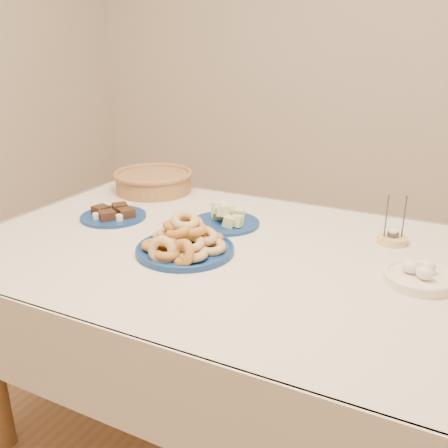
{
  "coord_description": "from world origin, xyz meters",
  "views": [
    {
      "loc": [
        0.64,
        -1.31,
        1.37
      ],
      "look_at": [
        0.0,
        -0.05,
        0.85
      ],
      "focal_mm": 40.0,
      "sensor_mm": 36.0,
      "label": 1
    }
  ],
  "objects_px": {
    "candle_holder": "(392,239)",
    "brownie_plate": "(113,215)",
    "egg_bowl": "(420,276)",
    "dining_table": "(231,279)",
    "wicker_basket": "(154,181)",
    "melon_plate": "(225,218)",
    "donut_platter": "(184,242)"
  },
  "relations": [
    {
      "from": "candle_holder",
      "to": "brownie_plate",
      "type": "bearing_deg",
      "value": -167.09
    },
    {
      "from": "candle_holder",
      "to": "egg_bowl",
      "type": "bearing_deg",
      "value": -66.38
    },
    {
      "from": "dining_table",
      "to": "candle_holder",
      "type": "height_order",
      "value": "candle_holder"
    },
    {
      "from": "brownie_plate",
      "to": "candle_holder",
      "type": "xyz_separation_m",
      "value": [
        0.97,
        0.22,
        0.0
      ]
    },
    {
      "from": "dining_table",
      "to": "wicker_basket",
      "type": "bearing_deg",
      "value": 144.46
    },
    {
      "from": "wicker_basket",
      "to": "egg_bowl",
      "type": "distance_m",
      "value": 1.21
    },
    {
      "from": "melon_plate",
      "to": "candle_holder",
      "type": "bearing_deg",
      "value": 9.64
    },
    {
      "from": "dining_table",
      "to": "donut_platter",
      "type": "distance_m",
      "value": 0.21
    },
    {
      "from": "brownie_plate",
      "to": "egg_bowl",
      "type": "distance_m",
      "value": 1.08
    },
    {
      "from": "donut_platter",
      "to": "melon_plate",
      "type": "relative_size",
      "value": 1.09
    },
    {
      "from": "melon_plate",
      "to": "egg_bowl",
      "type": "distance_m",
      "value": 0.7
    },
    {
      "from": "donut_platter",
      "to": "wicker_basket",
      "type": "bearing_deg",
      "value": 132.29
    },
    {
      "from": "dining_table",
      "to": "wicker_basket",
      "type": "relative_size",
      "value": 3.97
    },
    {
      "from": "wicker_basket",
      "to": "candle_holder",
      "type": "relative_size",
      "value": 2.64
    },
    {
      "from": "melon_plate",
      "to": "wicker_basket",
      "type": "relative_size",
      "value": 0.66
    },
    {
      "from": "egg_bowl",
      "to": "candle_holder",
      "type": "bearing_deg",
      "value": 113.62
    },
    {
      "from": "brownie_plate",
      "to": "donut_platter",
      "type": "bearing_deg",
      "value": -21.43
    },
    {
      "from": "candle_holder",
      "to": "egg_bowl",
      "type": "xyz_separation_m",
      "value": [
        0.11,
        -0.26,
        0.0
      ]
    },
    {
      "from": "egg_bowl",
      "to": "wicker_basket",
      "type": "bearing_deg",
      "value": 160.88
    },
    {
      "from": "egg_bowl",
      "to": "melon_plate",
      "type": "bearing_deg",
      "value": 166.14
    },
    {
      "from": "melon_plate",
      "to": "brownie_plate",
      "type": "xyz_separation_m",
      "value": [
        -0.4,
        -0.13,
        -0.01
      ]
    },
    {
      "from": "dining_table",
      "to": "brownie_plate",
      "type": "distance_m",
      "value": 0.53
    },
    {
      "from": "donut_platter",
      "to": "brownie_plate",
      "type": "xyz_separation_m",
      "value": [
        -0.41,
        0.16,
        -0.02
      ]
    },
    {
      "from": "donut_platter",
      "to": "brownie_plate",
      "type": "height_order",
      "value": "donut_platter"
    },
    {
      "from": "egg_bowl",
      "to": "dining_table",
      "type": "bearing_deg",
      "value": -178.1
    },
    {
      "from": "melon_plate",
      "to": "dining_table",
      "type": "bearing_deg",
      "value": -58.33
    },
    {
      "from": "dining_table",
      "to": "wicker_basket",
      "type": "distance_m",
      "value": 0.73
    },
    {
      "from": "brownie_plate",
      "to": "candle_holder",
      "type": "height_order",
      "value": "candle_holder"
    },
    {
      "from": "donut_platter",
      "to": "brownie_plate",
      "type": "relative_size",
      "value": 0.97
    },
    {
      "from": "dining_table",
      "to": "egg_bowl",
      "type": "xyz_separation_m",
      "value": [
        0.56,
        0.02,
        0.13
      ]
    },
    {
      "from": "donut_platter",
      "to": "melon_plate",
      "type": "bearing_deg",
      "value": 90.34
    },
    {
      "from": "donut_platter",
      "to": "candle_holder",
      "type": "bearing_deg",
      "value": 34.18
    }
  ]
}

